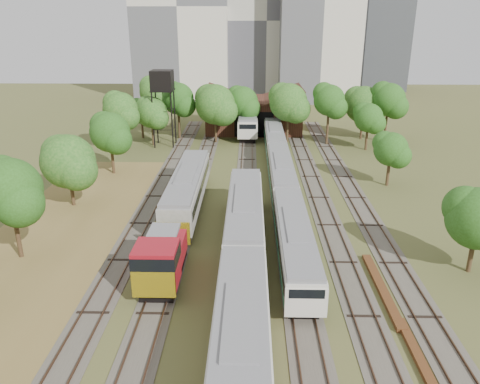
{
  "coord_description": "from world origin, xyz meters",
  "views": [
    {
      "loc": [
        -1.6,
        -23.0,
        18.47
      ],
      "look_at": [
        -2.55,
        19.96,
        2.5
      ],
      "focal_mm": 35.0,
      "sensor_mm": 36.0,
      "label": 1
    }
  ],
  "objects_px": {
    "railcar_green_set": "(281,174)",
    "water_tower": "(162,83)",
    "shunter_locomotive": "(161,260)",
    "railcar_red_set": "(243,267)"
  },
  "relations": [
    {
      "from": "water_tower",
      "to": "railcar_red_set",
      "type": "bearing_deg",
      "value": -72.87
    },
    {
      "from": "shunter_locomotive",
      "to": "water_tower",
      "type": "height_order",
      "value": "water_tower"
    },
    {
      "from": "railcar_red_set",
      "to": "water_tower",
      "type": "bearing_deg",
      "value": 107.13
    },
    {
      "from": "railcar_green_set",
      "to": "water_tower",
      "type": "relative_size",
      "value": 4.58
    },
    {
      "from": "railcar_red_set",
      "to": "railcar_green_set",
      "type": "height_order",
      "value": "railcar_red_set"
    },
    {
      "from": "shunter_locomotive",
      "to": "water_tower",
      "type": "relative_size",
      "value": 0.71
    },
    {
      "from": "shunter_locomotive",
      "to": "water_tower",
      "type": "distance_m",
      "value": 41.41
    },
    {
      "from": "railcar_red_set",
      "to": "railcar_green_set",
      "type": "relative_size",
      "value": 0.66
    },
    {
      "from": "water_tower",
      "to": "shunter_locomotive",
      "type": "bearing_deg",
      "value": -80.52
    },
    {
      "from": "railcar_red_set",
      "to": "shunter_locomotive",
      "type": "bearing_deg",
      "value": 169.84
    }
  ]
}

